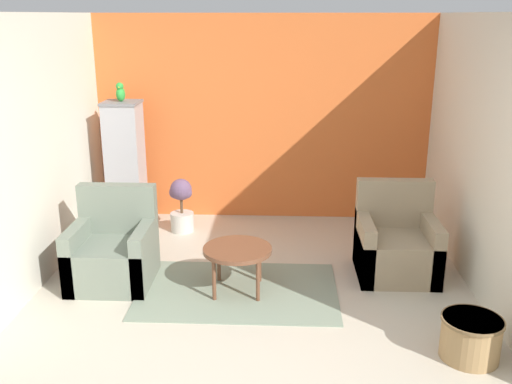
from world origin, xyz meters
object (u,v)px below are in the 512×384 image
object	(u,v)px
armchair_right	(396,246)
wicker_basket	(471,337)
birdcage	(126,168)
armchair_left	(113,253)
coffee_table	(237,252)
potted_plant	(181,204)
parrot	(121,93)

from	to	relation	value
armchair_right	wicker_basket	bearing A→B (deg)	-78.64
birdcage	armchair_left	bearing A→B (deg)	-80.58
coffee_table	potted_plant	xyz separation A→B (m)	(-0.79, 1.54, -0.06)
armchair_left	potted_plant	world-z (taller)	armchair_left
armchair_left	birdcage	world-z (taller)	birdcage
armchair_right	potted_plant	world-z (taller)	armchair_right
armchair_right	wicker_basket	size ratio (longest dim) A/B	1.98
parrot	potted_plant	xyz separation A→B (m)	(0.68, -0.13, -1.30)
birdcage	potted_plant	bearing A→B (deg)	-10.34
coffee_table	parrot	world-z (taller)	parrot
armchair_right	potted_plant	distance (m)	2.58
parrot	wicker_basket	size ratio (longest dim) A/B	0.48
armchair_left	armchair_right	distance (m)	2.78
coffee_table	armchair_right	xyz separation A→B (m)	(1.55, 0.46, -0.10)
potted_plant	wicker_basket	bearing A→B (deg)	-44.07
armchair_left	birdcage	xyz separation A→B (m)	(-0.25, 1.51, 0.44)
potted_plant	parrot	bearing A→B (deg)	169.51
armchair_left	wicker_basket	distance (m)	3.27
birdcage	potted_plant	world-z (taller)	birdcage
coffee_table	armchair_right	distance (m)	1.62
armchair_left	armchair_right	bearing A→B (deg)	6.22
coffee_table	armchair_left	size ratio (longest dim) A/B	0.70
potted_plant	coffee_table	bearing A→B (deg)	-62.87
parrot	potted_plant	size ratio (longest dim) A/B	0.34
coffee_table	birdcage	bearing A→B (deg)	131.36
parrot	wicker_basket	distance (m)	4.50
birdcage	armchair_right	bearing A→B (deg)	-21.88
coffee_table	parrot	size ratio (longest dim) A/B	2.86
parrot	birdcage	bearing A→B (deg)	-90.00
birdcage	wicker_basket	bearing A→B (deg)	-38.92
armchair_right	parrot	bearing A→B (deg)	158.09
armchair_right	potted_plant	xyz separation A→B (m)	(-2.34, 1.09, 0.04)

